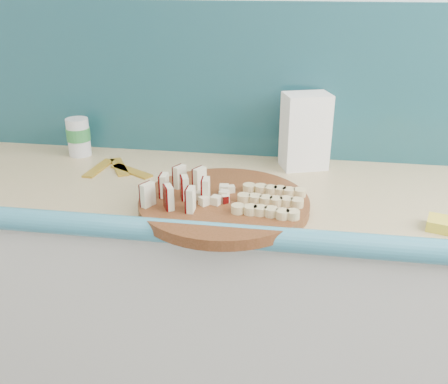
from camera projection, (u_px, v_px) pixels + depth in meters
name	position (u px, v px, depth m)	size (l,w,h in m)	color
kitchen_counter	(252.00, 313.00, 1.65)	(2.20, 0.63, 0.91)	silver
backsplash	(266.00, 83.00, 1.62)	(2.20, 0.02, 0.50)	teal
cutting_board	(224.00, 204.00, 1.33)	(0.45, 0.45, 0.03)	#48270F
apple_wedges	(180.00, 188.00, 1.31)	(0.17, 0.18, 0.06)	beige
apple_chunks	(214.00, 194.00, 1.33)	(0.06, 0.07, 0.02)	#F3E6C2
banana_slices	(271.00, 200.00, 1.29)	(0.18, 0.18, 0.02)	#D5BF82
flour_bag	(305.00, 131.00, 1.57)	(0.14, 0.10, 0.24)	white
canister	(79.00, 136.00, 1.70)	(0.08, 0.08, 0.13)	silver
sponge	(447.00, 225.00, 1.22)	(0.09, 0.06, 0.03)	yellow
banana_peel	(117.00, 169.00, 1.60)	(0.22, 0.18, 0.01)	gold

